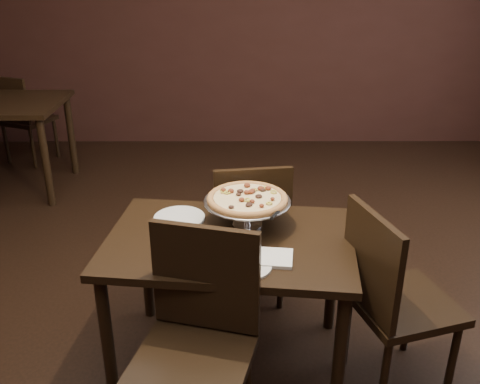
{
  "coord_description": "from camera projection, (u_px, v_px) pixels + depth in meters",
  "views": [
    {
      "loc": [
        -0.01,
        -2.33,
        1.98
      ],
      "look_at": [
        -0.01,
        -0.05,
        0.95
      ],
      "focal_mm": 40.0,
      "sensor_mm": 36.0,
      "label": 1
    }
  ],
  "objects": [
    {
      "name": "serving_spatula",
      "position": [
        276.0,
        214.0,
        2.48
      ],
      "size": [
        0.14,
        0.14,
        0.02
      ],
      "rotation": [
        0.0,
        0.0,
        -0.4
      ],
      "color": "silver",
      "rests_on": "pizza_stand"
    },
    {
      "name": "chair_far",
      "position": [
        249.0,
        228.0,
        3.13
      ],
      "size": [
        0.49,
        0.49,
        0.93
      ],
      "rotation": [
        0.0,
        0.0,
        3.28
      ],
      "color": "black",
      "rests_on": "ground"
    },
    {
      "name": "packet_caddy",
      "position": [
        185.0,
        239.0,
        2.48
      ],
      "size": [
        0.09,
        0.09,
        0.07
      ],
      "rotation": [
        0.0,
        0.0,
        0.25
      ],
      "color": "black",
      "rests_on": "dining_table"
    },
    {
      "name": "room",
      "position": [
        255.0,
        94.0,
        2.39
      ],
      "size": [
        6.04,
        7.04,
        2.84
      ],
      "color": "black",
      "rests_on": "ground"
    },
    {
      "name": "chair_side",
      "position": [
        391.0,
        295.0,
        2.48
      ],
      "size": [
        0.56,
        0.56,
        0.96
      ],
      "rotation": [
        0.0,
        0.0,
        1.87
      ],
      "color": "black",
      "rests_on": "ground"
    },
    {
      "name": "parmesan_shaker",
      "position": [
        194.0,
        244.0,
        2.4
      ],
      "size": [
        0.06,
        0.06,
        0.1
      ],
      "color": "#FAF2C3",
      "rests_on": "dining_table"
    },
    {
      "name": "pepper_flake_shaker",
      "position": [
        219.0,
        253.0,
        2.33
      ],
      "size": [
        0.06,
        0.06,
        0.11
      ],
      "color": "maroon",
      "rests_on": "dining_table"
    },
    {
      "name": "chair_near",
      "position": [
        197.0,
        338.0,
        2.19
      ],
      "size": [
        0.56,
        0.56,
        0.99
      ],
      "rotation": [
        0.0,
        0.0,
        -0.25
      ],
      "color": "black",
      "rests_on": "ground"
    },
    {
      "name": "napkin_stack",
      "position": [
        275.0,
        258.0,
        2.37
      ],
      "size": [
        0.18,
        0.18,
        0.02
      ],
      "primitive_type": "cube",
      "rotation": [
        0.0,
        0.0,
        -0.12
      ],
      "color": "white",
      "rests_on": "dining_table"
    },
    {
      "name": "plate_near",
      "position": [
        246.0,
        266.0,
        2.31
      ],
      "size": [
        0.23,
        0.23,
        0.01
      ],
      "primitive_type": "cylinder",
      "color": "white",
      "rests_on": "dining_table"
    },
    {
      "name": "bg_chair_far",
      "position": [
        22.0,
        116.0,
        5.32
      ],
      "size": [
        0.55,
        0.55,
        0.9
      ],
      "rotation": [
        0.0,
        0.0,
        2.75
      ],
      "color": "black",
      "rests_on": "ground"
    },
    {
      "name": "plate_left",
      "position": [
        179.0,
        218.0,
        2.73
      ],
      "size": [
        0.26,
        0.26,
        0.01
      ],
      "primitive_type": "cylinder",
      "color": "white",
      "rests_on": "dining_table"
    },
    {
      "name": "dining_table",
      "position": [
        230.0,
        256.0,
        2.59
      ],
      "size": [
        1.26,
        0.91,
        0.74
      ],
      "rotation": [
        0.0,
        0.0,
        -0.11
      ],
      "color": "black",
      "rests_on": "ground"
    },
    {
      "name": "pizza_stand",
      "position": [
        247.0,
        199.0,
        2.61
      ],
      "size": [
        0.43,
        0.43,
        0.18
      ],
      "color": "silver",
      "rests_on": "dining_table"
    }
  ]
}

